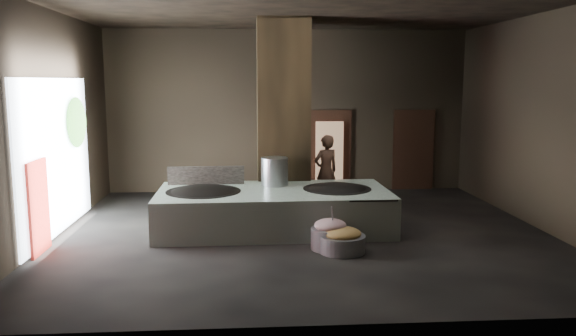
{
  "coord_description": "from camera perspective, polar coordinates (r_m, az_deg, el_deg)",
  "views": [
    {
      "loc": [
        -1.1,
        -11.22,
        3.09
      ],
      "look_at": [
        -0.27,
        0.6,
        1.25
      ],
      "focal_mm": 35.0,
      "sensor_mm": 36.0,
      "label": 1
    }
  ],
  "objects": [
    {
      "name": "hearth_platform",
      "position": [
        11.82,
        -1.48,
        -4.24
      ],
      "size": [
        4.84,
        2.37,
        0.84
      ],
      "primitive_type": "cube",
      "rotation": [
        0.0,
        0.0,
        0.01
      ],
      "color": "silver",
      "rests_on": "ground"
    },
    {
      "name": "doorway_near",
      "position": [
        15.97,
        4.3,
        1.64
      ],
      "size": [
        1.18,
        0.08,
        2.38
      ],
      "primitive_type": "cube",
      "color": "black",
      "rests_on": "ground"
    },
    {
      "name": "cook",
      "position": [
        13.85,
        3.87,
        -0.32
      ],
      "size": [
        0.77,
        0.65,
        1.79
      ],
      "primitive_type": "imported",
      "rotation": [
        0.0,
        0.0,
        3.56
      ],
      "color": "#8A5D46",
      "rests_on": "ground"
    },
    {
      "name": "right_wall",
      "position": [
        12.83,
        24.73,
        4.26
      ],
      "size": [
        0.1,
        9.0,
        4.5
      ],
      "primitive_type": "cube",
      "color": "black",
      "rests_on": "ground"
    },
    {
      "name": "pavilion_sliver",
      "position": [
        11.03,
        -23.99,
        -3.66
      ],
      "size": [
        0.05,
        0.9,
        1.7
      ],
      "primitive_type": "cube",
      "color": "maroon",
      "rests_on": "ground"
    },
    {
      "name": "back_wall",
      "position": [
        15.83,
        -0.02,
        5.78
      ],
      "size": [
        10.0,
        0.1,
        4.5
      ],
      "primitive_type": "cube",
      "color": "black",
      "rests_on": "ground"
    },
    {
      "name": "stock_pot",
      "position": [
        12.23,
        -1.37,
        -0.4
      ],
      "size": [
        0.59,
        0.59,
        0.63
      ],
      "primitive_type": "cylinder",
      "color": "#A0A4A8",
      "rests_on": "hearth_platform"
    },
    {
      "name": "veg_basin",
      "position": [
        10.37,
        5.5,
        -7.64
      ],
      "size": [
        0.94,
        0.94,
        0.31
      ],
      "primitive_type": "cylinder",
      "rotation": [
        0.0,
        0.0,
        0.11
      ],
      "color": "gray",
      "rests_on": "ground"
    },
    {
      "name": "pillar",
      "position": [
        13.18,
        -0.52,
        5.17
      ],
      "size": [
        1.2,
        1.2,
        4.5
      ],
      "primitive_type": "cube",
      "color": "black",
      "rests_on": "ground"
    },
    {
      "name": "meat_basin",
      "position": [
        10.52,
        4.31,
        -7.15
      ],
      "size": [
        0.82,
        0.82,
        0.4
      ],
      "primitive_type": "cylinder",
      "rotation": [
        0.0,
        0.0,
        -0.14
      ],
      "color": "gray",
      "rests_on": "ground"
    },
    {
      "name": "front_wall",
      "position": [
        6.82,
        5.33,
        1.71
      ],
      "size": [
        10.0,
        0.1,
        4.5
      ],
      "primitive_type": "cube",
      "color": "black",
      "rests_on": "ground"
    },
    {
      "name": "left_wall",
      "position": [
        11.93,
        -23.4,
        4.06
      ],
      "size": [
        0.1,
        9.0,
        4.5
      ],
      "primitive_type": "cube",
      "color": "black",
      "rests_on": "ground"
    },
    {
      "name": "platform_cap",
      "position": [
        11.74,
        -1.49,
        -2.35
      ],
      "size": [
        4.7,
        2.26,
        0.03
      ],
      "primitive_type": "cube",
      "color": "black",
      "rests_on": "hearth_platform"
    },
    {
      "name": "wok_right_rim",
      "position": [
        11.92,
        5.0,
        -2.19
      ],
      "size": [
        1.44,
        1.44,
        0.05
      ],
      "primitive_type": "cylinder",
      "color": "black",
      "rests_on": "hearth_platform"
    },
    {
      "name": "splash_guard",
      "position": [
        12.46,
        -8.32,
        -0.78
      ],
      "size": [
        1.67,
        0.09,
        0.42
      ],
      "primitive_type": "cube",
      "rotation": [
        0.0,
        0.0,
        0.01
      ],
      "color": "black",
      "rests_on": "hearth_platform"
    },
    {
      "name": "ladle",
      "position": [
        10.39,
        4.58,
        -5.36
      ],
      "size": [
        0.13,
        0.33,
        0.61
      ],
      "primitive_type": "cylinder",
      "rotation": [
        0.49,
        0.0,
        -0.33
      ],
      "color": "#A0A4A8",
      "rests_on": "veg_basin"
    },
    {
      "name": "wok_left_rim",
      "position": [
        11.72,
        -8.58,
        -2.45
      ],
      "size": [
        1.55,
        1.55,
        0.05
      ],
      "primitive_type": "cylinder",
      "color": "black",
      "rests_on": "hearth_platform"
    },
    {
      "name": "veg_fill",
      "position": [
        10.32,
        5.52,
        -6.62
      ],
      "size": [
        0.7,
        0.7,
        0.22
      ],
      "primitive_type": "ellipsoid",
      "color": "olive",
      "rests_on": "veg_basin"
    },
    {
      "name": "floor",
      "position": [
        11.71,
        1.54,
        -6.74
      ],
      "size": [
        10.0,
        9.0,
        0.1
      ],
      "primitive_type": "cube",
      "color": "black",
      "rests_on": "ground"
    },
    {
      "name": "wok_right",
      "position": [
        11.94,
        5.0,
        -2.52
      ],
      "size": [
        1.41,
        1.41,
        0.4
      ],
      "primitive_type": "ellipsoid",
      "color": "black",
      "rests_on": "hearth_platform"
    },
    {
      "name": "meat_fill",
      "position": [
        10.46,
        4.33,
        -5.83
      ],
      "size": [
        0.6,
        0.6,
        0.23
      ],
      "primitive_type": "ellipsoid",
      "color": "#AA666C",
      "rests_on": "meat_basin"
    },
    {
      "name": "wok_left",
      "position": [
        11.73,
        -8.57,
        -2.78
      ],
      "size": [
        1.52,
        1.52,
        0.42
      ],
      "primitive_type": "ellipsoid",
      "color": "black",
      "rests_on": "hearth_platform"
    },
    {
      "name": "ceiling",
      "position": [
        11.37,
        1.64,
        16.2
      ],
      "size": [
        10.0,
        9.0,
        0.1
      ],
      "primitive_type": "cube",
      "color": "black",
      "rests_on": "back_wall"
    },
    {
      "name": "left_opening",
      "position": [
        12.15,
        -22.46,
        1.1
      ],
      "size": [
        0.04,
        4.2,
        3.1
      ],
      "primitive_type": "cube",
      "color": "white",
      "rests_on": "ground"
    },
    {
      "name": "doorway_near_glow",
      "position": [
        15.84,
        4.23,
        1.4
      ],
      "size": [
        0.78,
        0.04,
        1.85
      ],
      "primitive_type": "cube",
      "color": "#8C6647",
      "rests_on": "ground"
    },
    {
      "name": "doorway_far_glow",
      "position": [
        16.52,
        12.58,
        1.51
      ],
      "size": [
        0.88,
        0.04,
        2.08
      ],
      "primitive_type": "cube",
      "color": "#8C6647",
      "rests_on": "ground"
    },
    {
      "name": "tree_silhouette",
      "position": [
        13.1,
        -20.69,
        4.36
      ],
      "size": [
        0.28,
        1.1,
        1.1
      ],
      "primitive_type": "ellipsoid",
      "color": "#194714",
      "rests_on": "left_opening"
    },
    {
      "name": "doorway_far",
      "position": [
        16.48,
        12.59,
        1.67
      ],
      "size": [
        1.18,
        0.08,
        2.38
      ],
      "primitive_type": "cube",
      "color": "black",
      "rests_on": "ground"
    }
  ]
}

